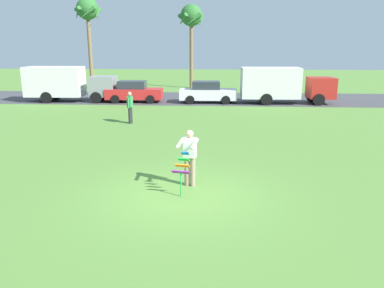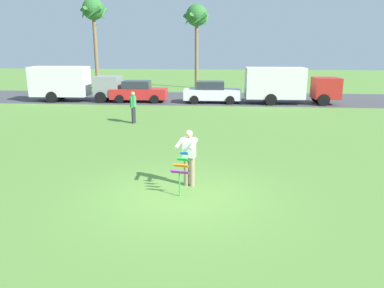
{
  "view_description": "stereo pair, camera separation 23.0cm",
  "coord_description": "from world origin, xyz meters",
  "views": [
    {
      "loc": [
        0.96,
        -10.04,
        4.13
      ],
      "look_at": [
        0.18,
        1.8,
        1.05
      ],
      "focal_mm": 35.42,
      "sensor_mm": 36.0,
      "label": 1
    },
    {
      "loc": [
        1.19,
        -10.02,
        4.13
      ],
      "look_at": [
        0.18,
        1.8,
        1.05
      ],
      "focal_mm": 35.42,
      "sensor_mm": 36.0,
      "label": 2
    }
  ],
  "objects": [
    {
      "name": "person_walker_near",
      "position": [
        -3.76,
        10.18,
        0.93
      ],
      "size": [
        0.27,
        0.57,
        1.73
      ],
      "color": "#26262B",
      "rests_on": "ground"
    },
    {
      "name": "person_kite_flyer",
      "position": [
        0.18,
        0.78,
        0.95
      ],
      "size": [
        0.65,
        0.73,
        1.73
      ],
      "color": "gray",
      "rests_on": "ground"
    },
    {
      "name": "parked_car_white",
      "position": [
        0.27,
        18.24,
        0.77
      ],
      "size": [
        4.24,
        1.9,
        1.6
      ],
      "color": "white",
      "rests_on": "ground"
    },
    {
      "name": "road_strip",
      "position": [
        0.0,
        20.64,
        0.01
      ],
      "size": [
        120.0,
        8.0,
        0.01
      ],
      "primitive_type": "cube",
      "color": "#424247",
      "rests_on": "ground"
    },
    {
      "name": "ground_plane",
      "position": [
        0.0,
        0.0,
        0.0
      ],
      "size": [
        120.0,
        120.0,
        0.0
      ],
      "primitive_type": "plane",
      "color": "#568438"
    },
    {
      "name": "palm_tree_left_near",
      "position": [
        -11.59,
        27.63,
        7.23
      ],
      "size": [
        2.58,
        2.71,
        8.65
      ],
      "color": "brown",
      "rests_on": "ground"
    },
    {
      "name": "kite_held",
      "position": [
        0.02,
        0.09,
        0.81
      ],
      "size": [
        0.53,
        0.68,
        1.19
      ],
      "color": "blue",
      "rests_on": "ground"
    },
    {
      "name": "parked_truck_red_cab",
      "position": [
        5.67,
        18.24,
        1.41
      ],
      "size": [
        6.74,
        2.21,
        2.62
      ],
      "color": "#B2231E",
      "rests_on": "ground"
    },
    {
      "name": "palm_tree_right_near",
      "position": [
        -1.65,
        28.63,
        6.7
      ],
      "size": [
        2.58,
        2.71,
        8.08
      ],
      "color": "brown",
      "rests_on": "ground"
    },
    {
      "name": "parked_truck_grey_van",
      "position": [
        -10.52,
        18.24,
        1.41
      ],
      "size": [
        6.77,
        2.28,
        2.62
      ],
      "color": "gray",
      "rests_on": "ground"
    },
    {
      "name": "parked_car_red",
      "position": [
        -5.29,
        18.24,
        0.77
      ],
      "size": [
        4.26,
        1.94,
        1.6
      ],
      "color": "red",
      "rests_on": "ground"
    }
  ]
}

